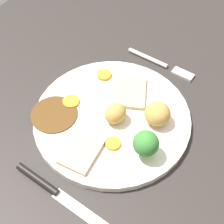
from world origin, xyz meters
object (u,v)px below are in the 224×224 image
object	(u,v)px
broccoli_floret	(146,144)
carrot_coin_side	(113,143)
meat_slice_main	(81,152)
carrot_coin_back	(104,75)
roast_potato_right	(115,114)
meat_slice_under	(129,92)
roast_potato_left	(157,114)
dinner_plate	(112,118)
knife	(53,191)
fork	(163,65)
carrot_coin_front	(71,101)

from	to	relation	value
broccoli_floret	carrot_coin_side	bearing A→B (deg)	-79.38
meat_slice_main	carrot_coin_side	world-z (taller)	meat_slice_main
carrot_coin_back	roast_potato_right	bearing A→B (deg)	40.91
carrot_coin_side	roast_potato_right	bearing A→B (deg)	-155.27
broccoli_floret	meat_slice_under	bearing A→B (deg)	-141.38
meat_slice_main	carrot_coin_back	xyz separation A→B (cm)	(-17.59, -5.92, -0.11)
roast_potato_left	carrot_coin_side	bearing A→B (deg)	-27.99
carrot_coin_back	broccoli_floret	distance (cm)	19.76
dinner_plate	knife	world-z (taller)	dinner_plate
knife	meat_slice_main	bearing A→B (deg)	91.31
carrot_coin_back	broccoli_floret	xyz separation A→B (cm)	(12.36, 15.17, 2.74)
carrot_coin_back	carrot_coin_side	size ratio (longest dim) A/B	1.09
roast_potato_left	fork	world-z (taller)	roast_potato_left
roast_potato_right	carrot_coin_back	bearing A→B (deg)	-139.09
meat_slice_under	roast_potato_right	distance (cm)	7.15
meat_slice_main	knife	bearing A→B (deg)	-4.21
carrot_coin_side	fork	xyz separation A→B (cm)	(-23.37, -0.96, -1.26)
roast_potato_left	carrot_coin_side	world-z (taller)	roast_potato_left
roast_potato_left	fork	bearing A→B (deg)	-160.60
carrot_coin_side	fork	world-z (taller)	carrot_coin_side
roast_potato_left	knife	distance (cm)	21.98
carrot_coin_back	broccoli_floret	bearing A→B (deg)	50.82
meat_slice_main	carrot_coin_side	bearing A→B (deg)	138.23
roast_potato_right	carrot_coin_side	xyz separation A→B (cm)	(4.79, 2.20, -1.61)
dinner_plate	meat_slice_under	distance (cm)	6.47
fork	carrot_coin_back	bearing A→B (deg)	-126.07
meat_slice_main	carrot_coin_front	distance (cm)	11.62
knife	roast_potato_left	bearing A→B (deg)	72.05
roast_potato_right	carrot_coin_side	size ratio (longest dim) A/B	1.53
roast_potato_right	meat_slice_under	bearing A→B (deg)	-173.05
meat_slice_under	dinner_plate	bearing A→B (deg)	-1.61
carrot_coin_front	carrot_coin_back	bearing A→B (deg)	168.05
dinner_plate	carrot_coin_side	size ratio (longest dim) A/B	10.73
carrot_coin_back	knife	xyz separation A→B (cm)	(25.13, 5.37, -1.24)
knife	fork	bearing A→B (deg)	90.09
carrot_coin_front	broccoli_floret	size ratio (longest dim) A/B	0.60
meat_slice_main	roast_potato_right	xyz separation A→B (cm)	(-8.98, 1.54, 1.45)
roast_potato_right	carrot_coin_front	size ratio (longest dim) A/B	1.31
roast_potato_left	broccoli_floret	bearing A→B (deg)	8.92
meat_slice_under	carrot_coin_side	xyz separation A→B (cm)	(11.74, 3.05, -0.16)
roast_potato_left	carrot_coin_side	size ratio (longest dim) A/B	1.74
carrot_coin_back	meat_slice_main	bearing A→B (deg)	18.61
roast_potato_left	knife	xyz separation A→B (cm)	(19.97, -8.67, -3.05)
roast_potato_left	carrot_coin_side	xyz separation A→B (cm)	(8.23, -4.37, -1.86)
meat_slice_main	meat_slice_under	size ratio (longest dim) A/B	0.90
meat_slice_main	fork	world-z (taller)	meat_slice_main
meat_slice_under	roast_potato_left	world-z (taller)	roast_potato_left
knife	broccoli_floret	bearing A→B (deg)	58.02
carrot_coin_front	carrot_coin_back	distance (cm)	9.19
carrot_coin_back	carrot_coin_side	distance (cm)	16.52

